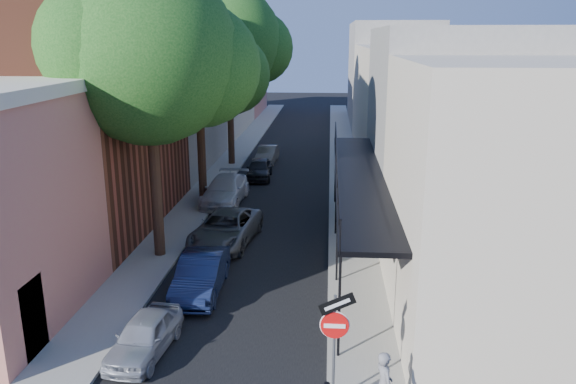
% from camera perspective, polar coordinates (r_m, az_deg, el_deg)
% --- Properties ---
extents(road_surface, '(6.00, 64.00, 0.01)m').
position_cam_1_polar(road_surface, '(41.78, 0.13, 3.60)').
color(road_surface, black).
rests_on(road_surface, ground).
extents(sidewalk_left, '(2.00, 64.00, 0.12)m').
position_cam_1_polar(sidewalk_left, '(42.24, -5.31, 3.74)').
color(sidewalk_left, gray).
rests_on(sidewalk_left, ground).
extents(sidewalk_right, '(2.00, 64.00, 0.12)m').
position_cam_1_polar(sidewalk_right, '(41.68, 5.63, 3.58)').
color(sidewalk_right, gray).
rests_on(sidewalk_right, ground).
extents(buildings_left, '(10.10, 59.10, 12.00)m').
position_cam_1_polar(buildings_left, '(41.55, -13.10, 10.03)').
color(buildings_left, tan).
rests_on(buildings_left, ground).
extents(buildings_right, '(9.80, 55.00, 10.00)m').
position_cam_1_polar(buildings_right, '(40.93, 12.90, 9.24)').
color(buildings_right, beige).
rests_on(buildings_right, ground).
extents(sign_post, '(0.89, 0.17, 2.99)m').
position_cam_1_polar(sign_post, '(13.46, 4.78, -13.76)').
color(sign_post, '#595B60').
rests_on(sign_post, ground).
extents(oak_near, '(7.48, 6.80, 11.42)m').
position_cam_1_polar(oak_near, '(21.97, -12.77, 13.23)').
color(oak_near, '#311F13').
rests_on(oak_near, ground).
extents(oak_mid, '(6.60, 6.00, 10.20)m').
position_cam_1_polar(oak_mid, '(29.74, -8.29, 12.34)').
color(oak_mid, '#311F13').
rests_on(oak_mid, ground).
extents(oak_far, '(7.70, 7.00, 11.90)m').
position_cam_1_polar(oak_far, '(38.56, -5.32, 14.90)').
color(oak_far, '#311F13').
rests_on(oak_far, ground).
extents(parked_car_a, '(1.64, 3.37, 1.11)m').
position_cam_1_polar(parked_car_a, '(16.64, -14.37, -13.96)').
color(parked_car_a, '#8D929C').
rests_on(parked_car_a, ground).
extents(parked_car_b, '(1.51, 4.11, 1.35)m').
position_cam_1_polar(parked_car_b, '(19.82, -8.85, -8.29)').
color(parked_car_b, '#141D3F').
rests_on(parked_car_b, ground).
extents(parked_car_c, '(2.88, 5.18, 1.37)m').
position_cam_1_polar(parked_car_c, '(24.20, -6.33, -3.71)').
color(parked_car_c, '#505357').
rests_on(parked_car_c, ground).
extents(parked_car_d, '(2.21, 4.93, 1.40)m').
position_cam_1_polar(parked_car_d, '(30.15, -6.39, 0.19)').
color(parked_car_d, silver).
rests_on(parked_car_d, ground).
extents(parked_car_e, '(1.67, 3.78, 1.26)m').
position_cam_1_polar(parked_car_e, '(35.20, -2.94, 2.37)').
color(parked_car_e, black).
rests_on(parked_car_e, ground).
extents(parked_car_f, '(1.43, 3.64, 1.18)m').
position_cam_1_polar(parked_car_f, '(39.73, -2.11, 3.83)').
color(parked_car_f, slate).
rests_on(parked_car_f, ground).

